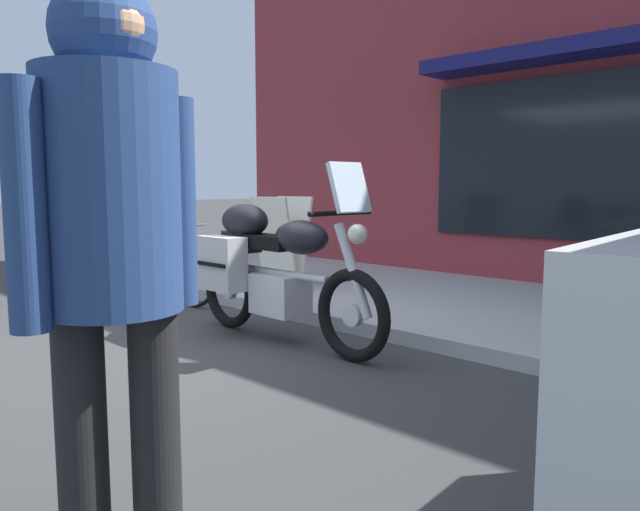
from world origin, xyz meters
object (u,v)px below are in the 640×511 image
pedestrian_walking (111,230)px  sandwich_board_sign (282,242)px  touring_motorcycle (271,266)px  parked_bicycle (157,269)px

pedestrian_walking → sandwich_board_sign: 5.04m
pedestrian_walking → sandwich_board_sign: size_ratio=1.79×
touring_motorcycle → parked_bicycle: size_ratio=1.29×
touring_motorcycle → parked_bicycle: (-2.10, 0.23, -0.26)m
parked_bicycle → pedestrian_walking: size_ratio=0.92×
parked_bicycle → sandwich_board_sign: bearing=53.5°
pedestrian_walking → sandwich_board_sign: bearing=132.3°
pedestrian_walking → sandwich_board_sign: (-3.38, 3.71, -0.50)m
touring_motorcycle → sandwich_board_sign: 1.84m
touring_motorcycle → sandwich_board_sign: bearing=134.8°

